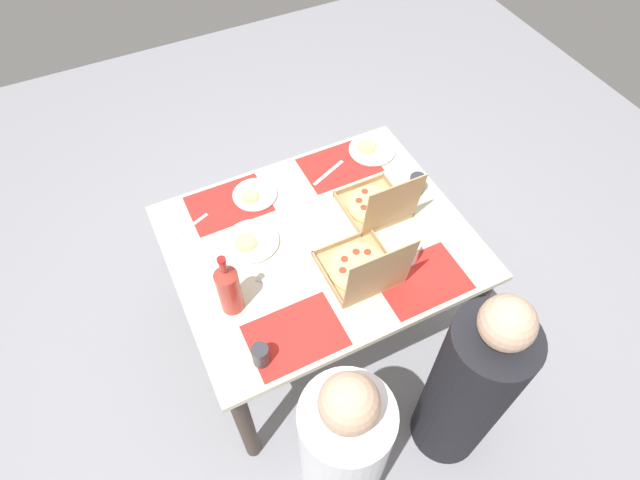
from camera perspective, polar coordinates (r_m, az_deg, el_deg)
ground_plane at (r=2.92m, az=-0.00°, el=-9.09°), size 6.00×6.00×0.00m
dining_table at (r=2.37m, az=-0.00°, el=-1.71°), size 1.27×1.04×0.77m
placemat_near_left at (r=2.58m, az=2.12°, el=8.16°), size 0.36×0.26×0.00m
placemat_near_right at (r=2.44m, az=-9.92°, el=3.89°), size 0.36×0.26×0.00m
placemat_far_left at (r=2.19m, az=11.05°, el=-4.30°), size 0.36×0.26×0.00m
placemat_far_right at (r=2.03m, az=-2.70°, el=-10.35°), size 0.36×0.26×0.00m
pizza_box_corner_right at (r=2.13m, az=4.63°, el=-3.16°), size 0.29×0.32×0.32m
pizza_box_center at (r=2.35m, az=6.25°, el=3.81°), size 0.27×0.30×0.30m
plate_far_right at (r=2.44m, az=-7.18°, el=4.87°), size 0.20×0.20×0.03m
plate_far_left at (r=2.27m, az=-7.49°, el=-0.16°), size 0.24×0.24×0.03m
plate_middle at (r=2.65m, az=5.63°, el=9.75°), size 0.23×0.23×0.03m
soda_bottle at (r=2.01m, az=-9.92°, el=-5.18°), size 0.09×0.09×0.32m
cup_dark at (r=2.46m, az=10.48°, el=5.96°), size 0.07×0.07×0.10m
cup_clear_right at (r=1.95m, az=-6.48°, el=-12.36°), size 0.06×0.06×0.10m
cup_clear_left at (r=2.20m, az=9.75°, el=-1.26°), size 0.08×0.08×0.11m
fork_by_near_left at (r=2.36m, az=12.57°, el=1.05°), size 0.03×0.19×0.00m
fork_by_near_right at (r=2.39m, az=-13.90°, el=1.45°), size 0.18×0.09×0.00m
knife_by_far_right at (r=2.14m, az=-4.36°, el=-4.94°), size 0.17×0.16×0.00m
knife_by_far_left at (r=2.53m, az=0.93°, el=7.33°), size 0.20×0.10×0.00m
diner_left_seat at (r=2.28m, az=15.84°, el=-15.29°), size 0.32×0.32×1.18m
diner_right_seat at (r=2.13m, az=2.50°, el=-22.27°), size 0.32×0.32×1.16m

